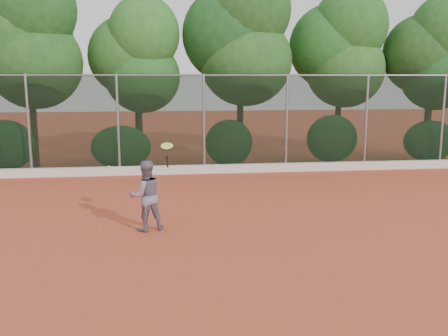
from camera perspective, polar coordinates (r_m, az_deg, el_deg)
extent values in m
plane|color=#BD482C|center=(11.26, 0.61, -7.19)|extent=(80.00, 80.00, 0.00)
cube|color=silver|center=(17.82, -2.21, -0.12)|extent=(24.00, 0.20, 0.30)
imported|color=slate|center=(11.25, -8.93, -3.14)|extent=(0.92, 0.81, 1.59)
cube|color=black|center=(17.78, -2.30, 5.06)|extent=(24.00, 0.01, 3.50)
cylinder|color=gray|center=(17.70, -2.34, 10.55)|extent=(24.00, 0.06, 0.06)
cylinder|color=gray|center=(18.31, -21.42, 4.51)|extent=(0.09, 0.09, 3.50)
cylinder|color=gray|center=(17.80, -12.01, 4.85)|extent=(0.09, 0.09, 3.50)
cylinder|color=gray|center=(17.78, -2.30, 5.06)|extent=(0.09, 0.09, 3.50)
cylinder|color=gray|center=(18.26, 7.17, 5.13)|extent=(0.09, 0.09, 3.50)
cylinder|color=gray|center=(19.20, 15.93, 5.07)|extent=(0.09, 0.09, 3.50)
cylinder|color=gray|center=(20.54, 23.70, 4.91)|extent=(0.09, 0.09, 3.50)
cylinder|color=#3F2818|center=(20.25, -20.86, 4.19)|extent=(0.24, 0.24, 2.90)
ellipsoid|color=#326C29|center=(20.02, -20.82, 11.16)|extent=(3.50, 2.90, 3.40)
ellipsoid|color=#33722B|center=(20.48, -22.20, 13.85)|extent=(3.80, 3.10, 3.70)
ellipsoid|color=#2A6326|center=(20.03, -20.97, 16.61)|extent=(3.10, 2.60, 3.20)
cylinder|color=#3B2316|center=(20.09, -9.66, 3.96)|extent=(0.28, 0.28, 2.40)
ellipsoid|color=#21591E|center=(19.86, -9.29, 10.26)|extent=(2.90, 2.40, 2.80)
ellipsoid|color=#24561D|center=(20.20, -10.77, 12.49)|extent=(3.20, 2.70, 3.10)
ellipsoid|color=#275F20|center=(19.72, -9.15, 14.92)|extent=(2.70, 2.30, 2.90)
cylinder|color=#402818|center=(19.96, 1.85, 4.93)|extent=(0.26, 0.26, 3.00)
ellipsoid|color=#37722B|center=(19.81, 2.52, 12.12)|extent=(3.60, 3.00, 3.50)
ellipsoid|color=#266225|center=(20.09, 0.95, 14.96)|extent=(3.90, 3.20, 3.80)
ellipsoid|color=#2E6426|center=(19.88, 2.92, 17.61)|extent=(3.20, 2.70, 3.30)
cylinder|color=#3F2618|center=(21.17, 12.84, 4.58)|extent=(0.24, 0.24, 2.70)
ellipsoid|color=#26571D|center=(21.05, 13.72, 10.92)|extent=(3.20, 2.70, 3.10)
ellipsoid|color=#1D541C|center=(21.20, 12.23, 13.41)|extent=(3.50, 2.90, 3.40)
ellipsoid|color=#1E511B|center=(21.08, 14.28, 15.53)|extent=(3.00, 2.50, 3.10)
cylinder|color=#432C1A|center=(22.34, 22.18, 4.11)|extent=(0.28, 0.28, 2.50)
ellipsoid|color=#2B6627|center=(22.25, 23.16, 9.83)|extent=(3.00, 2.50, 2.90)
ellipsoid|color=#2E5E24|center=(22.29, 21.78, 11.99)|extent=(3.30, 2.80, 3.20)
ellipsoid|color=#306727|center=(22.28, 23.82, 13.91)|extent=(2.80, 2.40, 3.00)
ellipsoid|color=#286928|center=(19.43, -23.55, 2.43)|extent=(1.90, 1.00, 1.80)
ellipsoid|color=#30742C|center=(18.69, -11.69, 2.34)|extent=(2.20, 1.16, 1.60)
ellipsoid|color=#2C6125|center=(18.76, 0.58, 2.89)|extent=(1.80, 1.04, 1.76)
ellipsoid|color=#306E29|center=(19.66, 12.24, 3.29)|extent=(2.00, 1.10, 1.84)
ellipsoid|color=#2A6626|center=(21.32, 22.46, 2.87)|extent=(2.16, 1.12, 1.64)
cylinder|color=black|center=(11.13, -6.50, 0.78)|extent=(0.05, 0.18, 0.31)
torus|color=black|center=(11.02, -6.54, 2.52)|extent=(0.36, 0.34, 0.17)
cylinder|color=#D0EE46|center=(11.02, -6.54, 2.52)|extent=(0.30, 0.28, 0.13)
sphere|color=#CBF537|center=(11.42, -13.03, 0.09)|extent=(0.07, 0.07, 0.07)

